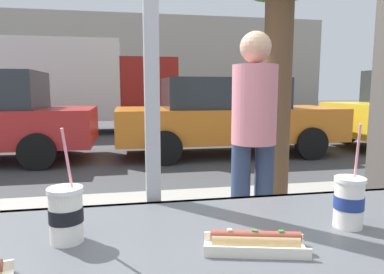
% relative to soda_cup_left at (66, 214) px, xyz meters
% --- Properties ---
extents(ground_plane, '(60.00, 60.00, 0.00)m').
position_rel_soda_cup_left_xyz_m(ground_plane, '(0.25, 8.25, -1.07)').
color(ground_plane, '#424244').
extents(sidewalk_strip, '(16.00, 2.80, 0.16)m').
position_rel_soda_cup_left_xyz_m(sidewalk_strip, '(0.25, 1.85, -0.99)').
color(sidewalk_strip, '#9E998E').
rests_on(sidewalk_strip, ground).
extents(building_facade_far, '(28.00, 1.20, 6.35)m').
position_rel_soda_cup_left_xyz_m(building_facade_far, '(0.25, 23.83, 2.11)').
color(building_facade_far, '#A89E8E').
rests_on(building_facade_far, ground).
extents(soda_cup_left, '(0.09, 0.09, 0.30)m').
position_rel_soda_cup_left_xyz_m(soda_cup_left, '(0.00, 0.00, 0.00)').
color(soda_cup_left, silver).
rests_on(soda_cup_left, window_counter).
extents(soda_cup_right, '(0.09, 0.09, 0.30)m').
position_rel_soda_cup_left_xyz_m(soda_cup_right, '(0.78, -0.04, 0.00)').
color(soda_cup_right, white).
rests_on(soda_cup_right, window_counter).
extents(hotdog_tray_near, '(0.27, 0.15, 0.05)m').
position_rel_soda_cup_left_xyz_m(hotdog_tray_near, '(0.46, -0.14, -0.05)').
color(hotdog_tray_near, silver).
rests_on(hotdog_tray_near, window_counter).
extents(parked_car_orange, '(4.68, 2.01, 1.61)m').
position_rel_soda_cup_left_xyz_m(parked_car_orange, '(2.24, 6.29, -0.24)').
color(parked_car_orange, orange).
rests_on(parked_car_orange, ground).
extents(box_truck, '(6.69, 2.44, 2.86)m').
position_rel_soda_cup_left_xyz_m(box_truck, '(-1.75, 10.81, 0.50)').
color(box_truck, silver).
rests_on(box_truck, ground).
extents(pedestrian, '(0.32, 0.32, 1.63)m').
position_rel_soda_cup_left_xyz_m(pedestrian, '(1.05, 1.46, 0.02)').
color(pedestrian, navy).
rests_on(pedestrian, sidewalk_strip).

